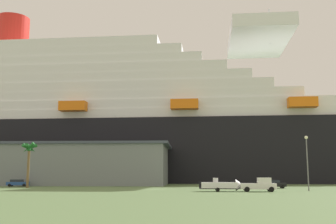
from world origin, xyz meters
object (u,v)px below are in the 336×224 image
(small_boat_on_trailer, at_px, (224,185))
(parked_car_black_coupe, at_px, (274,184))
(palm_tree, at_px, (29,151))
(street_lamp, at_px, (307,155))
(pickup_truck, at_px, (259,185))
(parked_car_blue_suv, at_px, (18,183))
(cruise_ship, at_px, (79,127))

(small_boat_on_trailer, bearing_deg, parked_car_black_coupe, 55.68)
(palm_tree, distance_m, street_lamp, 53.90)
(palm_tree, distance_m, parked_car_black_coupe, 49.77)
(pickup_truck, height_order, street_lamp, street_lamp)
(parked_car_black_coupe, relative_size, parked_car_blue_suv, 0.90)
(parked_car_blue_suv, bearing_deg, small_boat_on_trailer, -27.53)
(parked_car_blue_suv, bearing_deg, palm_tree, -55.34)
(pickup_truck, distance_m, parked_car_black_coupe, 16.74)
(small_boat_on_trailer, relative_size, parked_car_blue_suv, 1.59)
(palm_tree, bearing_deg, small_boat_on_trailer, -20.86)
(palm_tree, xyz_separation_m, parked_car_blue_suv, (-5.83, 8.43, -6.51))
(parked_car_blue_suv, bearing_deg, cruise_ship, 89.45)
(cruise_ship, xyz_separation_m, parked_car_blue_suv, (-0.42, -43.81, -17.73))
(parked_car_black_coupe, height_order, parked_car_blue_suv, same)
(cruise_ship, distance_m, street_lamp, 87.07)
(cruise_ship, bearing_deg, street_lamp, -47.60)
(parked_car_black_coupe, bearing_deg, cruise_ship, 136.97)
(small_boat_on_trailer, xyz_separation_m, street_lamp, (14.15, 3.31, 4.88))
(pickup_truck, xyz_separation_m, parked_car_blue_suv, (-49.97, 23.19, -0.21))
(cruise_ship, xyz_separation_m, small_boat_on_trailer, (43.93, -66.92, -17.61))
(cruise_ship, relative_size, pickup_truck, 40.47)
(pickup_truck, bearing_deg, street_lamp, 21.67)
(small_boat_on_trailer, height_order, parked_car_black_coupe, small_boat_on_trailer)
(small_boat_on_trailer, height_order, street_lamp, street_lamp)
(cruise_ship, bearing_deg, palm_tree, -84.09)
(small_boat_on_trailer, bearing_deg, palm_tree, 159.14)
(cruise_ship, distance_m, parked_car_black_coupe, 76.95)
(small_boat_on_trailer, bearing_deg, street_lamp, 13.16)
(cruise_ship, height_order, parked_car_black_coupe, cruise_ship)
(palm_tree, xyz_separation_m, street_lamp, (52.67, -11.37, -1.51))
(street_lamp, height_order, parked_car_blue_suv, street_lamp)
(pickup_truck, relative_size, palm_tree, 0.61)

